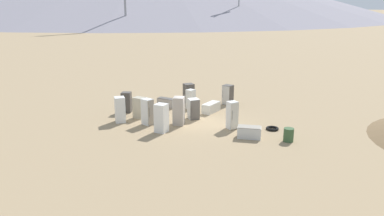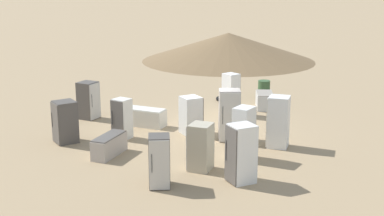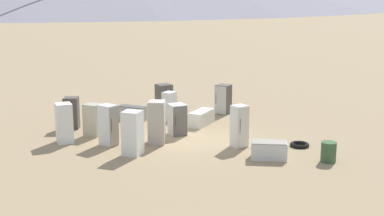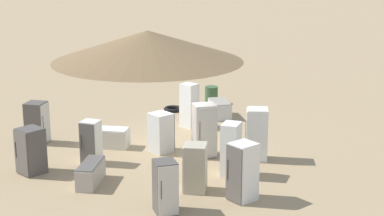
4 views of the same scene
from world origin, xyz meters
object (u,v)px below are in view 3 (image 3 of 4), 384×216
at_px(discarded_fridge_1, 169,106).
at_px(discarded_fridge_4, 64,123).
at_px(discarded_fridge_2, 239,126).
at_px(discarded_fridge_11, 133,113).
at_px(discarded_fridge_5, 223,99).
at_px(scrap_tire, 300,145).
at_px(discarded_fridge_13, 93,120).
at_px(discarded_fridge_12, 164,98).
at_px(discarded_fridge_9, 157,122).
at_px(discarded_fridge_10, 108,125).
at_px(discarded_fridge_7, 71,113).
at_px(discarded_fridge_0, 177,120).
at_px(discarded_fridge_8, 202,118).
at_px(rusty_barrel, 329,152).
at_px(discarded_fridge_3, 133,133).
at_px(discarded_fridge_6, 269,150).

height_order(discarded_fridge_1, discarded_fridge_4, discarded_fridge_4).
distance_m(discarded_fridge_2, discarded_fridge_11, 7.19).
relative_size(discarded_fridge_5, scrap_tire, 1.91).
distance_m(discarded_fridge_1, discarded_fridge_13, 4.46).
bearing_deg(discarded_fridge_2, discarded_fridge_12, -96.35).
xyz_separation_m(discarded_fridge_9, discarded_fridge_11, (-2.39, -3.99, -0.61)).
relative_size(discarded_fridge_1, discarded_fridge_5, 0.96).
relative_size(discarded_fridge_4, discarded_fridge_10, 0.99).
xyz_separation_m(discarded_fridge_13, scrap_tire, (-4.61, 8.44, -0.69)).
bearing_deg(discarded_fridge_13, discarded_fridge_7, 159.80).
distance_m(discarded_fridge_0, discarded_fridge_9, 1.69).
bearing_deg(discarded_fridge_1, discarded_fridge_11, 117.08).
bearing_deg(discarded_fridge_9, discarded_fridge_1, -3.05).
relative_size(discarded_fridge_8, rusty_barrel, 2.23).
bearing_deg(discarded_fridge_2, scrap_tire, 144.67).
xyz_separation_m(discarded_fridge_8, discarded_fridge_12, (-0.91, -3.44, 0.42)).
distance_m(discarded_fridge_7, discarded_fridge_10, 3.66).
bearing_deg(discarded_fridge_8, discarded_fridge_1, -178.63).
bearing_deg(discarded_fridge_11, discarded_fridge_1, 105.25).
height_order(discarded_fridge_2, rusty_barrel, discarded_fridge_2).
bearing_deg(discarded_fridge_2, discarded_fridge_7, -56.17).
bearing_deg(discarded_fridge_3, discarded_fridge_4, 171.37).
height_order(discarded_fridge_3, discarded_fridge_4, discarded_fridge_3).
height_order(discarded_fridge_6, rusty_barrel, rusty_barrel).
relative_size(discarded_fridge_8, discarded_fridge_10, 1.01).
xyz_separation_m(discarded_fridge_9, rusty_barrel, (-2.50, 7.15, -0.56)).
distance_m(discarded_fridge_12, discarded_fridge_13, 5.77).
distance_m(discarded_fridge_5, discarded_fridge_9, 6.66).
bearing_deg(discarded_fridge_12, discarded_fridge_3, -126.62).
height_order(discarded_fridge_3, discarded_fridge_7, discarded_fridge_3).
distance_m(discarded_fridge_6, discarded_fridge_13, 8.60).
bearing_deg(discarded_fridge_10, discarded_fridge_9, 132.85).
bearing_deg(discarded_fridge_4, discarded_fridge_2, -27.88).
bearing_deg(discarded_fridge_8, discarded_fridge_10, -113.26).
xyz_separation_m(discarded_fridge_10, scrap_tire, (-5.20, 6.73, -0.83)).
bearing_deg(discarded_fridge_5, discarded_fridge_9, 89.86).
height_order(discarded_fridge_2, discarded_fridge_9, discarded_fridge_9).
distance_m(discarded_fridge_7, scrap_tire, 11.25).
xyz_separation_m(discarded_fridge_8, discarded_fridge_11, (1.47, -3.51, -0.00)).
distance_m(discarded_fridge_11, discarded_fridge_13, 3.47).
height_order(discarded_fridge_4, discarded_fridge_5, discarded_fridge_4).
bearing_deg(discarded_fridge_8, discarded_fridge_12, 152.41).
bearing_deg(discarded_fridge_11, discarded_fridge_3, 30.16).
bearing_deg(discarded_fridge_2, discarded_fridge_11, -78.20).
xyz_separation_m(discarded_fridge_0, discarded_fridge_7, (2.46, -4.86, 0.04)).
bearing_deg(discarded_fridge_3, discarded_fridge_6, 14.56).
relative_size(scrap_tire, rusty_barrel, 1.02).
relative_size(discarded_fridge_2, discarded_fridge_8, 1.01).
height_order(discarded_fridge_2, discarded_fridge_10, discarded_fridge_2).
height_order(discarded_fridge_7, discarded_fridge_12, discarded_fridge_12).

